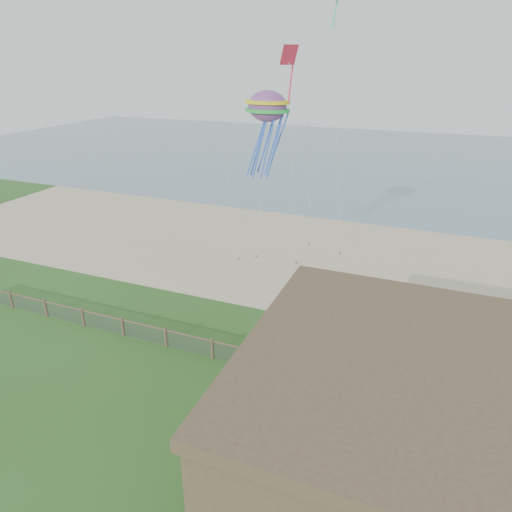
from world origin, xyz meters
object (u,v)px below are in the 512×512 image
(chainlink_fence, at_px, (212,350))
(picnic_table, at_px, (258,377))
(octopus_kite, at_px, (267,131))
(motel, at_px, (489,488))

(chainlink_fence, xyz_separation_m, picnic_table, (3.11, -1.00, -0.20))
(chainlink_fence, height_order, octopus_kite, octopus_kite)
(chainlink_fence, distance_m, motel, 15.06)
(chainlink_fence, relative_size, octopus_kite, 5.73)
(motel, bearing_deg, chainlink_fence, 151.70)
(motel, relative_size, octopus_kite, 2.37)
(motel, bearing_deg, octopus_kite, 127.94)
(picnic_table, xyz_separation_m, octopus_kite, (-4.06, 11.89, 10.52))
(octopus_kite, bearing_deg, chainlink_fence, -104.74)
(octopus_kite, bearing_deg, motel, -71.78)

